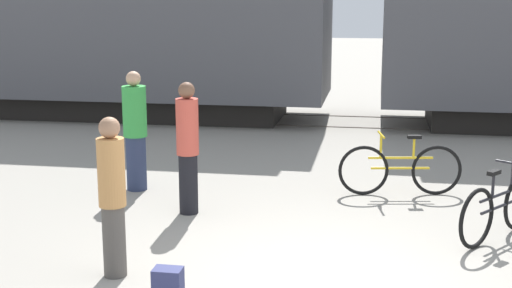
% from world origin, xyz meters
% --- Properties ---
extents(ground_plane, '(80.00, 80.00, 0.00)m').
position_xyz_m(ground_plane, '(0.00, 0.00, 0.00)').
color(ground_plane, gray).
extents(rail_near, '(40.04, 0.07, 0.01)m').
position_xyz_m(rail_near, '(0.00, 8.59, 0.01)').
color(rail_near, '#4C4238').
rests_on(rail_near, ground_plane).
extents(rail_far, '(40.04, 0.07, 0.01)m').
position_xyz_m(rail_far, '(0.00, 10.03, 0.01)').
color(rail_far, '#4C4238').
rests_on(rail_far, ground_plane).
extents(bicycle_black, '(1.10, 1.42, 0.91)m').
position_xyz_m(bicycle_black, '(2.03, 1.60, 0.39)').
color(bicycle_black, black).
rests_on(bicycle_black, ground_plane).
extents(bicycle_yellow, '(1.80, 0.47, 0.93)m').
position_xyz_m(bicycle_yellow, '(0.90, 3.34, 0.39)').
color(bicycle_yellow, black).
rests_on(bicycle_yellow, ground_plane).
extents(person_in_tan, '(0.28, 0.28, 1.70)m').
position_xyz_m(person_in_tan, '(-2.13, -0.29, 0.88)').
color(person_in_tan, '#514C47').
rests_on(person_in_tan, ground_plane).
extents(person_in_green, '(0.36, 0.36, 1.80)m').
position_xyz_m(person_in_green, '(-3.02, 2.96, 0.90)').
color(person_in_green, '#283351').
rests_on(person_in_green, ground_plane).
extents(person_in_red, '(0.30, 0.30, 1.79)m').
position_xyz_m(person_in_red, '(-1.93, 1.95, 0.91)').
color(person_in_red, black).
rests_on(person_in_red, ground_plane).
extents(backpack, '(0.28, 0.20, 0.34)m').
position_xyz_m(backpack, '(-1.39, -0.83, 0.17)').
color(backpack, navy).
rests_on(backpack, ground_plane).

